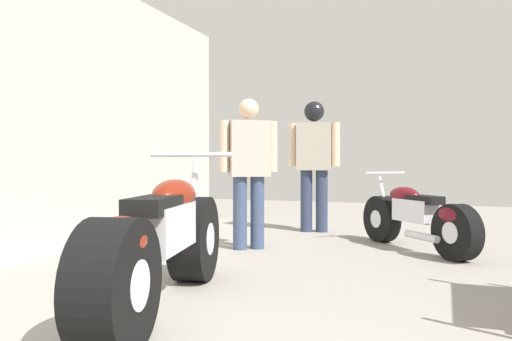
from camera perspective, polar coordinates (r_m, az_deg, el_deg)
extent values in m
plane|color=gray|center=(4.31, 7.03, -12.08)|extent=(16.10, 16.10, 0.00)
cube|color=#B7B5AD|center=(5.65, -22.63, 6.91)|extent=(0.08, 7.38, 3.13)
cylinder|color=black|center=(4.16, -7.08, -7.72)|extent=(0.42, 0.73, 0.69)
cylinder|color=silver|center=(4.16, -7.08, -7.72)|extent=(0.33, 0.32, 0.26)
cylinder|color=black|center=(2.71, -15.83, -12.43)|extent=(0.42, 0.73, 0.69)
cylinder|color=silver|center=(2.71, -15.83, -12.43)|extent=(0.33, 0.32, 0.26)
cube|color=silver|center=(3.39, -10.51, -6.39)|extent=(0.41, 0.73, 0.30)
ellipsoid|color=maroon|center=(3.60, -9.33, -2.87)|extent=(0.40, 0.61, 0.24)
cube|color=black|center=(3.19, -11.61, -3.93)|extent=(0.35, 0.56, 0.11)
ellipsoid|color=maroon|center=(2.72, -15.39, -7.76)|extent=(0.38, 0.52, 0.26)
cylinder|color=silver|center=(4.08, -7.24, -3.33)|extent=(0.11, 0.28, 0.63)
cylinder|color=silver|center=(4.03, -7.41, 1.82)|extent=(0.66, 0.19, 0.04)
cylinder|color=silver|center=(3.20, -14.98, -12.25)|extent=(0.23, 0.60, 0.10)
cylinder|color=black|center=(6.33, 14.16, -5.37)|extent=(0.50, 0.54, 0.56)
cylinder|color=silver|center=(6.33, 14.16, -5.37)|extent=(0.27, 0.28, 0.21)
cylinder|color=black|center=(5.33, 21.95, -6.57)|extent=(0.50, 0.54, 0.56)
cylinder|color=silver|center=(5.33, 21.95, -6.57)|extent=(0.27, 0.28, 0.21)
cube|color=silver|center=(5.80, 17.72, -4.38)|extent=(0.53, 0.56, 0.25)
ellipsoid|color=#5B0F19|center=(5.94, 16.58, -2.72)|extent=(0.47, 0.49, 0.19)
cube|color=black|center=(5.66, 18.71, -3.17)|extent=(0.42, 0.45, 0.09)
ellipsoid|color=#5B0F19|center=(5.34, 21.64, -4.66)|extent=(0.43, 0.44, 0.21)
cylinder|color=silver|center=(6.27, 14.35, -3.00)|extent=(0.18, 0.20, 0.51)
cylinder|color=silver|center=(6.23, 14.54, -0.28)|extent=(0.43, 0.38, 0.03)
cylinder|color=silver|center=(5.55, 18.38, -7.15)|extent=(0.38, 0.42, 0.08)
cylinder|color=#384766|center=(5.64, 0.15, -4.81)|extent=(0.22, 0.22, 0.81)
cylinder|color=#384766|center=(5.59, -1.84, -4.87)|extent=(0.22, 0.22, 0.81)
cube|color=#B2A899|center=(5.59, -0.84, 2.50)|extent=(0.50, 0.46, 0.62)
cylinder|color=beige|center=(5.67, 1.89, 2.74)|extent=(0.16, 0.16, 0.57)
cylinder|color=beige|center=(5.52, -3.65, 2.79)|extent=(0.16, 0.16, 0.57)
sphere|color=beige|center=(5.62, -0.84, 7.06)|extent=(0.22, 0.22, 0.22)
cylinder|color=#2D3851|center=(7.07, 5.77, -3.46)|extent=(0.19, 0.19, 0.86)
cylinder|color=#2D3851|center=(7.05, 7.52, -3.48)|extent=(0.19, 0.19, 0.86)
cube|color=#B2A899|center=(7.04, 6.65, 2.73)|extent=(0.51, 0.33, 0.66)
cylinder|color=beige|center=(7.07, 4.24, 2.95)|extent=(0.14, 0.14, 0.61)
cylinder|color=beige|center=(7.03, 9.08, 2.96)|extent=(0.14, 0.14, 0.61)
sphere|color=black|center=(7.07, 6.66, 6.58)|extent=(0.24, 0.24, 0.24)
sphere|color=black|center=(7.07, 6.66, 6.72)|extent=(0.28, 0.28, 0.28)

